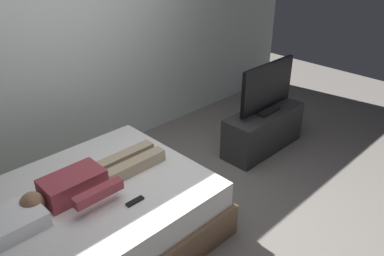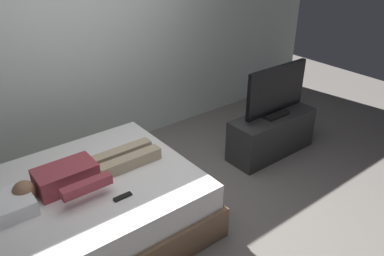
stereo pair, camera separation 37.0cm
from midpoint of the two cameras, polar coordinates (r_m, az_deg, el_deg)
name	(u,v)px [view 1 (the left image)]	position (r m, az deg, el deg)	size (l,w,h in m)	color
ground_plane	(189,224)	(3.62, -3.41, -14.30)	(10.00, 10.00, 0.00)	slate
back_wall	(105,31)	(4.48, -15.32, 13.71)	(6.40, 0.10, 2.80)	silver
bed	(94,218)	(3.43, -17.58, -12.82)	(1.91, 1.55, 0.54)	brown
pillow	(8,224)	(3.09, -29.03, -12.56)	(0.48, 0.34, 0.12)	white
person	(89,180)	(3.25, -18.38, -7.44)	(1.26, 0.46, 0.18)	#993842
remote	(135,201)	(3.05, -12.05, -10.78)	(0.15, 0.04, 0.02)	black
tv_stand	(263,130)	(4.64, 8.33, -0.38)	(1.10, 0.40, 0.50)	#2D2D2D
tv	(267,89)	(4.41, 8.81, 5.75)	(0.88, 0.20, 0.59)	black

